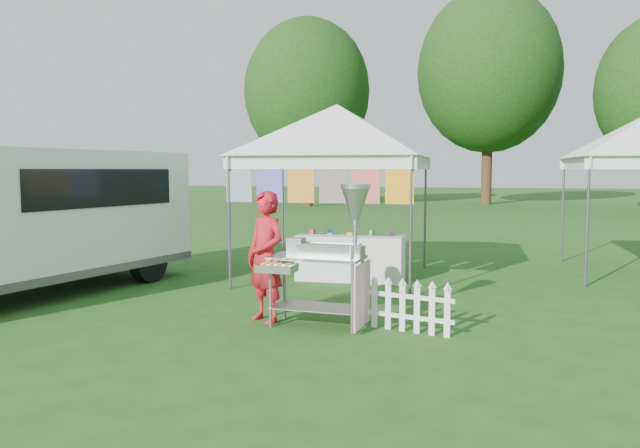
# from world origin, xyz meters

# --- Properties ---
(ground) EXTENTS (120.00, 120.00, 0.00)m
(ground) POSITION_xyz_m (0.00, 0.00, 0.00)
(ground) COLOR #234B15
(ground) RESTS_ON ground
(canopy_main) EXTENTS (4.24, 4.24, 3.45)m
(canopy_main) POSITION_xyz_m (0.00, 3.49, 2.99)
(canopy_main) COLOR #59595E
(canopy_main) RESTS_ON ground
(tree_left) EXTENTS (6.40, 6.40, 9.53)m
(tree_left) POSITION_xyz_m (-6.00, 24.00, 5.83)
(tree_left) COLOR #362613
(tree_left) RESTS_ON ground
(tree_mid) EXTENTS (7.60, 7.60, 11.52)m
(tree_mid) POSITION_xyz_m (3.00, 28.00, 7.14)
(tree_mid) COLOR #362613
(tree_mid) RESTS_ON ground
(donut_cart) EXTENTS (1.29, 0.80, 1.72)m
(donut_cart) POSITION_xyz_m (0.67, 0.09, 1.01)
(donut_cart) COLOR gray
(donut_cart) RESTS_ON ground
(vendor) EXTENTS (0.71, 0.64, 1.62)m
(vendor) POSITION_xyz_m (-0.18, 0.19, 0.81)
(vendor) COLOR red
(vendor) RESTS_ON ground
(cargo_van) EXTENTS (3.26, 5.58, 2.18)m
(cargo_van) POSITION_xyz_m (-4.21, 1.03, 1.17)
(cargo_van) COLOR white
(cargo_van) RESTS_ON ground
(picket_fence) EXTENTS (1.04, 0.33, 0.56)m
(picket_fence) POSITION_xyz_m (1.61, 0.08, 0.29)
(picket_fence) COLOR white
(picket_fence) RESTS_ON ground
(display_table) EXTENTS (1.80, 0.70, 0.77)m
(display_table) POSITION_xyz_m (0.29, 3.32, 0.38)
(display_table) COLOR white
(display_table) RESTS_ON ground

